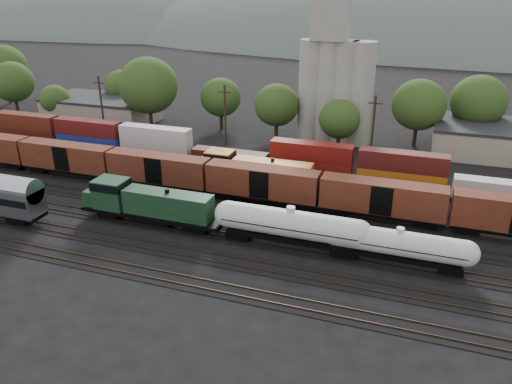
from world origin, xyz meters
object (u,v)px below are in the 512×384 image
(green_locomotive, at_px, (144,203))
(grain_silo, at_px, (335,80))
(tank_car_a, at_px, (290,225))
(orange_locomotive, at_px, (251,170))

(green_locomotive, height_order, grain_silo, grain_silo)
(grain_silo, bearing_deg, tank_car_a, -85.15)
(tank_car_a, xyz_separation_m, grain_silo, (-3.48, 41.00, 8.48))
(green_locomotive, height_order, orange_locomotive, green_locomotive)
(tank_car_a, bearing_deg, orange_locomotive, 123.66)
(green_locomotive, bearing_deg, tank_car_a, 0.00)
(orange_locomotive, height_order, grain_silo, grain_silo)
(green_locomotive, distance_m, orange_locomotive, 17.15)
(green_locomotive, xyz_separation_m, grain_silo, (14.82, 41.00, 8.49))
(green_locomotive, xyz_separation_m, tank_car_a, (18.30, 0.00, 0.01))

